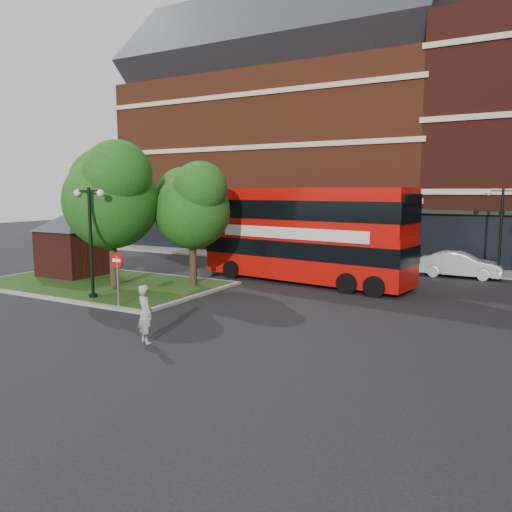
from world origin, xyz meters
The scene contains 15 objects.
ground centered at (0.00, 0.00, 0.00)m, with size 120.00×120.00×0.00m, color black.
pavement_far centered at (0.00, 16.50, 0.06)m, with size 44.00×3.00×0.12m, color slate.
terrace_far_left centered at (-8.00, 24.00, 7.00)m, with size 26.00×12.00×14.00m, color #642C17.
traffic_island centered at (-8.00, 3.00, 0.07)m, with size 12.60×7.60×0.15m.
kiosk centered at (-11.00, 4.00, 2.32)m, with size 6.51×6.51×3.60m.
tree_island_west centered at (-6.60, 2.58, 4.79)m, with size 5.40×4.71×7.21m.
tree_island_east centered at (-3.58, 5.06, 4.24)m, with size 4.46×3.90×6.29m.
lamp_island centered at (-5.50, 0.20, 2.83)m, with size 1.72×0.36×5.00m.
lamp_far_left centered at (2.00, 14.50, 2.83)m, with size 1.72×0.36×5.00m.
lamp_far_right centered at (10.00, 14.50, 2.83)m, with size 1.72×0.36×5.00m.
bus centered at (0.94, 8.81, 2.88)m, with size 11.74×4.18×4.39m.
woman centered at (0.81, -3.50, 0.95)m, with size 0.69×0.45×1.89m, color gray.
car_silver centered at (-4.27, 14.50, 0.77)m, with size 1.82×4.51×1.54m, color #A4A7AB.
car_white centered at (8.04, 14.50, 0.72)m, with size 1.53×4.38×1.44m, color silver.
no_entry_sign centered at (-3.29, -0.50, 1.68)m, with size 0.65×0.12×2.36m.
Camera 1 is at (11.42, -15.37, 4.84)m, focal length 35.00 mm.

